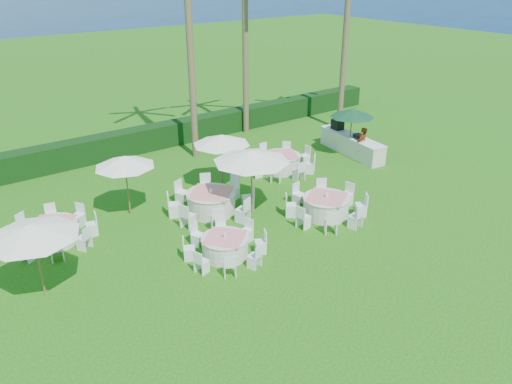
# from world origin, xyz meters

# --- Properties ---
(ground) EXTENTS (120.00, 120.00, 0.00)m
(ground) POSITION_xyz_m (0.00, 0.00, 0.00)
(ground) COLOR #1E530E
(ground) RESTS_ON ground
(hedge) EXTENTS (34.00, 1.00, 1.20)m
(hedge) POSITION_xyz_m (0.00, 12.00, 0.60)
(hedge) COLOR black
(hedge) RESTS_ON ground
(banquet_table_b) EXTENTS (2.75, 2.75, 0.86)m
(banquet_table_b) POSITION_xyz_m (-0.96, 0.88, 0.37)
(banquet_table_b) COLOR beige
(banquet_table_b) RESTS_ON ground
(banquet_table_c) EXTENTS (3.16, 3.16, 0.95)m
(banquet_table_c) POSITION_xyz_m (3.76, 0.97, 0.42)
(banquet_table_c) COLOR beige
(banquet_table_c) RESTS_ON ground
(banquet_table_d) EXTENTS (2.96, 2.96, 0.90)m
(banquet_table_d) POSITION_xyz_m (-5.28, 5.20, 0.39)
(banquet_table_d) COLOR beige
(banquet_table_d) RESTS_ON ground
(banquet_table_e) EXTENTS (3.30, 3.30, 1.02)m
(banquet_table_e) POSITION_xyz_m (0.37, 3.87, 0.45)
(banquet_table_e) COLOR beige
(banquet_table_e) RESTS_ON ground
(banquet_table_f) EXTENTS (3.18, 3.18, 0.96)m
(banquet_table_f) POSITION_xyz_m (5.27, 5.55, 0.42)
(banquet_table_f) COLOR beige
(banquet_table_f) RESTS_ON ground
(umbrella_a) EXTENTS (2.63, 2.63, 2.38)m
(umbrella_a) POSITION_xyz_m (-6.44, 2.28, 2.17)
(umbrella_a) COLOR brown
(umbrella_a) RESTS_ON ground
(umbrella_b) EXTENTS (2.93, 2.93, 2.60)m
(umbrella_b) POSITION_xyz_m (1.61, 2.90, 2.37)
(umbrella_b) COLOR brown
(umbrella_b) RESTS_ON ground
(umbrella_c) EXTENTS (2.28, 2.28, 2.43)m
(umbrella_c) POSITION_xyz_m (-2.28, 5.60, 2.21)
(umbrella_c) COLOR brown
(umbrella_c) RESTS_ON ground
(umbrella_d) EXTENTS (2.42, 2.42, 2.44)m
(umbrella_d) POSITION_xyz_m (1.95, 5.49, 2.23)
(umbrella_d) COLOR brown
(umbrella_d) RESTS_ON ground
(umbrella_green) EXTENTS (2.20, 2.20, 2.41)m
(umbrella_green) POSITION_xyz_m (9.38, 5.12, 2.20)
(umbrella_green) COLOR brown
(umbrella_green) RESTS_ON ground
(buffet_table) EXTENTS (1.44, 4.30, 1.50)m
(buffet_table) POSITION_xyz_m (9.55, 5.18, 0.53)
(buffet_table) COLOR beige
(buffet_table) RESTS_ON ground
(staff_person) EXTENTS (0.68, 0.50, 1.69)m
(staff_person) POSITION_xyz_m (9.26, 4.21, 0.85)
(staff_person) COLOR gray
(staff_person) RESTS_ON ground
(palm_c) EXTENTS (4.29, 4.35, 12.67)m
(palm_c) POSITION_xyz_m (3.01, 9.59, 6.83)
(palm_c) COLOR brown
(palm_c) RESTS_ON ground
(palm_d) EXTENTS (4.12, 4.40, 9.33)m
(palm_d) POSITION_xyz_m (7.35, 11.30, 5.13)
(palm_d) COLOR brown
(palm_d) RESTS_ON ground
(palm_e) EXTENTS (4.37, 4.25, 9.56)m
(palm_e) POSITION_xyz_m (12.07, 8.51, 5.25)
(palm_e) COLOR brown
(palm_e) RESTS_ON ground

